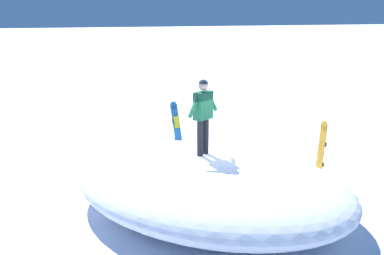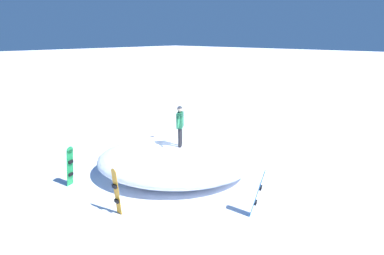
% 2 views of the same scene
% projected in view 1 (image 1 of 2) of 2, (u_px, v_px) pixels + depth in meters
% --- Properties ---
extents(ground, '(240.00, 240.00, 0.00)m').
position_uv_depth(ground, '(210.00, 204.00, 10.19)').
color(ground, white).
extents(snow_mound, '(7.78, 8.05, 1.26)m').
position_uv_depth(snow_mound, '(209.00, 184.00, 9.69)').
color(snow_mound, white).
rests_on(snow_mound, ground).
extents(snowboarder_standing, '(0.89, 0.63, 1.68)m').
position_uv_depth(snowboarder_standing, '(203.00, 110.00, 9.49)').
color(snowboarder_standing, black).
rests_on(snowboarder_standing, snow_mound).
extents(snowboard_secondary_upright, '(0.16, 0.27, 1.65)m').
position_uv_depth(snowboard_secondary_upright, '(321.00, 151.00, 11.33)').
color(snowboard_secondary_upright, orange).
rests_on(snowboard_secondary_upright, ground).
extents(snowboard_tertiary_upright, '(0.39, 0.45, 1.66)m').
position_uv_depth(snowboard_tertiary_upright, '(177.00, 127.00, 13.58)').
color(snowboard_tertiary_upright, '#2672BF').
rests_on(snowboard_tertiary_upright, ground).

